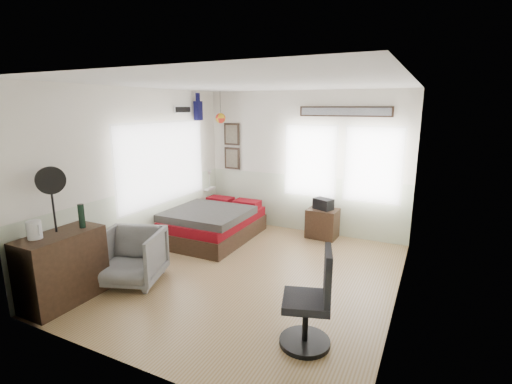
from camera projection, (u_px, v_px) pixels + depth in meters
ground_plane at (250, 275)px, 5.44m from camera, size 4.00×4.50×0.01m
room_shell at (251, 164)px, 5.27m from camera, size 4.02×4.52×2.71m
wall_decor at (245, 123)px, 7.15m from camera, size 3.55×1.32×1.44m
bed at (214, 224)px, 6.87m from camera, size 1.37×1.87×0.59m
dresser at (63, 268)px, 4.60m from camera, size 0.48×1.00×0.90m
armchair at (131, 257)px, 5.12m from camera, size 1.03×1.04×0.75m
nightstand at (322, 223)px, 6.94m from camera, size 0.56×0.46×0.55m
task_chair at (312, 307)px, 3.74m from camera, size 0.59×0.59×1.05m
kettle at (34, 230)px, 4.30m from camera, size 0.19×0.16×0.21m
bottle at (82, 216)px, 4.68m from camera, size 0.08×0.08×0.31m
stand_fan at (51, 181)px, 4.41m from camera, size 0.20×0.32×0.82m
black_bag at (323, 204)px, 6.85m from camera, size 0.40×0.33×0.20m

